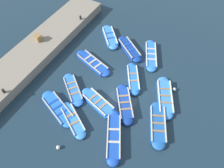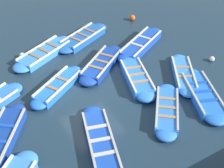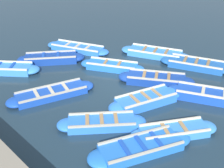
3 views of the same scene
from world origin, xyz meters
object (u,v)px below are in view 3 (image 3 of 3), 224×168
(boat_end_of_row, at_px, (141,148))
(boat_broadside, at_px, (102,123))
(boat_inner_gap, at_px, (6,69))
(boat_outer_left, at_px, (51,93))
(boat_outer_right, at_px, (213,96))
(boat_far_corner, at_px, (155,53))
(boat_near_quay, at_px, (51,59))
(boat_mid_row, at_px, (196,65))
(boat_bow_out, at_px, (112,66))
(boat_tucked, at_px, (78,48))
(buoy_yellow_far, at_px, (146,47))
(boat_drifting, at_px, (174,132))
(boat_stern_in, at_px, (146,100))
(boat_centre, at_px, (156,79))

(boat_end_of_row, height_order, boat_broadside, boat_end_of_row)
(boat_inner_gap, height_order, boat_outer_left, boat_inner_gap)
(boat_outer_right, xyz_separation_m, boat_far_corner, (-1.82, -4.68, -0.04))
(boat_near_quay, bearing_deg, boat_end_of_row, 77.22)
(boat_outer_right, distance_m, boat_outer_left, 6.92)
(boat_outer_left, bearing_deg, boat_mid_row, 158.92)
(boat_bow_out, bearing_deg, boat_near_quay, -58.45)
(boat_outer_right, xyz_separation_m, boat_tucked, (0.82, -8.24, -0.05))
(boat_mid_row, relative_size, buoy_yellow_far, 13.05)
(boat_near_quay, relative_size, boat_inner_gap, 1.08)
(buoy_yellow_far, bearing_deg, boat_near_quay, -24.46)
(boat_broadside, bearing_deg, boat_drifting, 125.38)
(boat_outer_right, bearing_deg, boat_stern_in, -37.82)
(boat_bow_out, xyz_separation_m, boat_tucked, (-0.22, -3.13, -0.02))
(boat_centre, bearing_deg, boat_stern_in, 26.77)
(boat_drifting, bearing_deg, boat_outer_left, -72.31)
(boat_drifting, bearing_deg, boat_stern_in, -111.76)
(boat_outer_right, bearing_deg, boat_broadside, -22.18)
(boat_centre, bearing_deg, boat_outer_right, 101.73)
(boat_end_of_row, height_order, boat_drifting, boat_end_of_row)
(boat_outer_right, height_order, boat_stern_in, boat_outer_right)
(boat_centre, distance_m, buoy_yellow_far, 4.12)
(boat_centre, bearing_deg, boat_near_quay, -67.12)
(boat_centre, relative_size, boat_end_of_row, 0.89)
(boat_centre, distance_m, boat_inner_gap, 7.45)
(boat_tucked, relative_size, boat_drifting, 1.20)
(boat_near_quay, xyz_separation_m, boat_broadside, (1.84, 6.09, -0.04))
(boat_mid_row, height_order, boat_end_of_row, boat_mid_row)
(boat_broadside, xyz_separation_m, boat_stern_in, (-2.36, 0.12, 0.04))
(boat_mid_row, height_order, buoy_yellow_far, boat_mid_row)
(buoy_yellow_far, bearing_deg, boat_centre, 47.93)
(boat_stern_in, distance_m, buoy_yellow_far, 5.97)
(buoy_yellow_far, bearing_deg, boat_end_of_row, 40.07)
(boat_inner_gap, bearing_deg, boat_end_of_row, 93.26)
(boat_inner_gap, xyz_separation_m, boat_tucked, (-4.29, 0.31, -0.03))
(boat_stern_in, bearing_deg, boat_bow_out, -110.50)
(boat_bow_out, distance_m, boat_inner_gap, 5.33)
(boat_near_quay, bearing_deg, boat_outer_left, 56.46)
(buoy_yellow_far, bearing_deg, boat_broadside, 29.11)
(boat_end_of_row, relative_size, boat_stern_in, 1.09)
(boat_near_quay, height_order, boat_mid_row, boat_near_quay)
(boat_outer_left, distance_m, boat_broadside, 3.10)
(boat_mid_row, bearing_deg, boat_near_quay, -48.61)
(boat_inner_gap, xyz_separation_m, boat_stern_in, (-2.82, 6.77, 0.02))
(boat_mid_row, distance_m, boat_end_of_row, 7.22)
(boat_near_quay, relative_size, boat_outer_right, 0.87)
(boat_outer_left, bearing_deg, boat_bow_out, -178.08)
(boat_drifting, distance_m, boat_stern_in, 2.21)
(boat_end_of_row, relative_size, boat_far_corner, 0.98)
(boat_far_corner, height_order, boat_outer_left, boat_far_corner)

